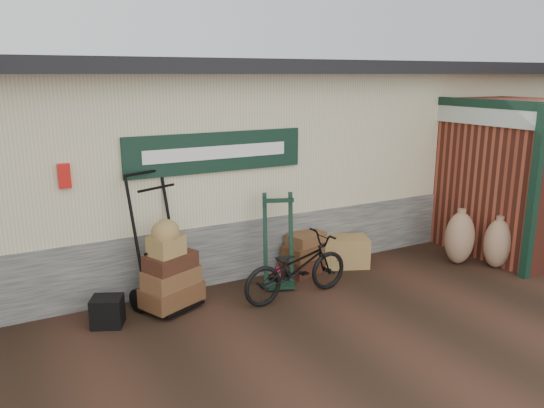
% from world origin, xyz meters
% --- Properties ---
extents(ground, '(80.00, 80.00, 0.00)m').
position_xyz_m(ground, '(0.00, 0.00, 0.00)').
color(ground, black).
rests_on(ground, ground).
extents(station_building, '(14.40, 4.10, 3.20)m').
position_xyz_m(station_building, '(-0.01, 2.74, 1.61)').
color(station_building, '#4C4C47').
rests_on(station_building, ground).
extents(brick_outbuilding, '(1.71, 4.51, 2.62)m').
position_xyz_m(brick_outbuilding, '(4.70, 1.19, 1.30)').
color(brick_outbuilding, maroon).
rests_on(brick_outbuilding, ground).
extents(porter_trolley, '(1.11, 0.99, 1.83)m').
position_xyz_m(porter_trolley, '(-1.26, 0.67, 0.91)').
color(porter_trolley, black).
rests_on(porter_trolley, ground).
extents(green_barrow, '(0.60, 0.56, 1.35)m').
position_xyz_m(green_barrow, '(0.45, 0.55, 0.67)').
color(green_barrow, black).
rests_on(green_barrow, ground).
extents(suitcase_stack, '(0.81, 0.63, 0.63)m').
position_xyz_m(suitcase_stack, '(1.05, 0.80, 0.32)').
color(suitcase_stack, '#371811').
rests_on(suitcase_stack, ground).
extents(wicker_hamper, '(0.85, 0.72, 0.47)m').
position_xyz_m(wicker_hamper, '(1.77, 0.74, 0.24)').
color(wicker_hamper, brown).
rests_on(wicker_hamper, ground).
extents(black_trunk, '(0.46, 0.44, 0.37)m').
position_xyz_m(black_trunk, '(-2.02, 0.41, 0.18)').
color(black_trunk, black).
rests_on(black_trunk, ground).
extents(bicycle, '(0.69, 1.69, 0.96)m').
position_xyz_m(bicycle, '(0.45, 0.04, 0.48)').
color(bicycle, black).
rests_on(bicycle, ground).
extents(burlap_sack_left, '(0.65, 0.59, 0.85)m').
position_xyz_m(burlap_sack_left, '(3.46, -0.06, 0.43)').
color(burlap_sack_left, '#946C4F').
rests_on(burlap_sack_left, ground).
extents(burlap_sack_right, '(0.56, 0.50, 0.79)m').
position_xyz_m(burlap_sack_right, '(3.85, -0.49, 0.39)').
color(burlap_sack_right, '#946C4F').
rests_on(burlap_sack_right, ground).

